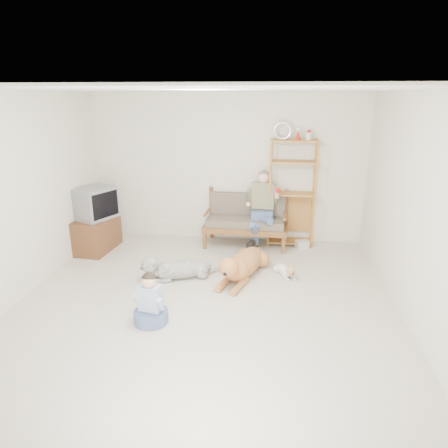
# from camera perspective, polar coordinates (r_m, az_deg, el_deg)

# --- Properties ---
(floor) EXTENTS (5.50, 5.50, 0.00)m
(floor) POSITION_cam_1_polar(r_m,az_deg,el_deg) (5.30, -2.90, -12.02)
(floor) COLOR silver
(floor) RESTS_ON ground
(ceiling) EXTENTS (5.50, 5.50, 0.00)m
(ceiling) POSITION_cam_1_polar(r_m,az_deg,el_deg) (4.59, -3.46, 18.62)
(ceiling) COLOR silver
(ceiling) RESTS_ON ground
(wall_back) EXTENTS (5.00, 0.00, 5.00)m
(wall_back) POSITION_cam_1_polar(r_m,az_deg,el_deg) (7.42, 0.49, 7.94)
(wall_back) COLOR beige
(wall_back) RESTS_ON ground
(wall_front) EXTENTS (5.00, 0.00, 5.00)m
(wall_front) POSITION_cam_1_polar(r_m,az_deg,el_deg) (2.33, -15.22, -16.53)
(wall_front) COLOR beige
(wall_front) RESTS_ON ground
(wall_left) EXTENTS (0.00, 5.50, 5.50)m
(wall_left) POSITION_cam_1_polar(r_m,az_deg,el_deg) (5.74, -28.59, 2.71)
(wall_left) COLOR beige
(wall_left) RESTS_ON ground
(wall_right) EXTENTS (0.00, 5.50, 5.50)m
(wall_right) POSITION_cam_1_polar(r_m,az_deg,el_deg) (5.00, 26.39, 1.02)
(wall_right) COLOR beige
(wall_right) RESTS_ON ground
(loveseat) EXTENTS (1.53, 0.78, 0.95)m
(loveseat) POSITION_cam_1_polar(r_m,az_deg,el_deg) (7.30, 3.17, 0.73)
(loveseat) COLOR brown
(loveseat) RESTS_ON ground
(man) EXTENTS (0.52, 0.75, 1.21)m
(man) POSITION_cam_1_polar(r_m,az_deg,el_deg) (7.07, 5.26, 1.37)
(man) COLOR #506494
(man) RESTS_ON loveseat
(etagere) EXTENTS (0.85, 0.37, 2.22)m
(etagere) POSITION_cam_1_polar(r_m,az_deg,el_deg) (7.27, 9.66, 4.48)
(etagere) COLOR #AF7937
(etagere) RESTS_ON ground
(book_stack) EXTENTS (0.26, 0.22, 0.14)m
(book_stack) POSITION_cam_1_polar(r_m,az_deg,el_deg) (7.36, 11.09, -2.87)
(book_stack) COLOR white
(book_stack) RESTS_ON ground
(tv_stand) EXTENTS (0.58, 0.94, 0.60)m
(tv_stand) POSITION_cam_1_polar(r_m,az_deg,el_deg) (7.42, -17.71, -1.33)
(tv_stand) COLOR brown
(tv_stand) RESTS_ON ground
(crt_tv) EXTENTS (0.74, 0.80, 0.54)m
(crt_tv) POSITION_cam_1_polar(r_m,az_deg,el_deg) (7.23, -17.94, 2.89)
(crt_tv) COLOR slate
(crt_tv) RESTS_ON tv_stand
(wall_outlet) EXTENTS (0.12, 0.02, 0.08)m
(wall_outlet) POSITION_cam_1_polar(r_m,az_deg,el_deg) (7.89, -8.60, 0.49)
(wall_outlet) COLOR white
(wall_outlet) RESTS_ON ground
(golden_retriever) EXTENTS (0.73, 1.60, 0.50)m
(golden_retriever) POSITION_cam_1_polar(r_m,az_deg,el_deg) (6.06, 2.60, -5.83)
(golden_retriever) COLOR #B26F3E
(golden_retriever) RESTS_ON ground
(shaggy_dog) EXTENTS (1.20, 0.66, 0.39)m
(shaggy_dog) POSITION_cam_1_polar(r_m,az_deg,el_deg) (6.06, -6.97, -6.41)
(shaggy_dog) COLOR silver
(shaggy_dog) RESTS_ON ground
(terrier) EXTENTS (0.34, 0.54, 0.22)m
(terrier) POSITION_cam_1_polar(r_m,az_deg,el_deg) (6.20, 8.82, -6.57)
(terrier) COLOR silver
(terrier) RESTS_ON ground
(child) EXTENTS (0.42, 0.42, 0.66)m
(child) POSITION_cam_1_polar(r_m,az_deg,el_deg) (4.99, -10.46, -11.23)
(child) COLOR #506494
(child) RESTS_ON ground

